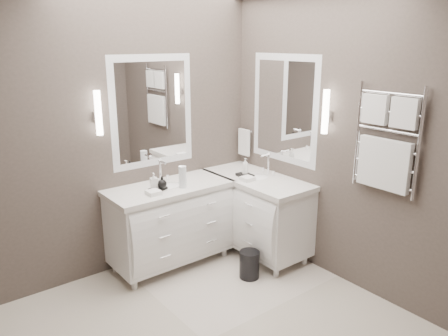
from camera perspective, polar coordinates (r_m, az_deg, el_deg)
wall_back at (r=4.25m, az=-14.62°, el=3.94°), size 3.20×0.01×2.70m
wall_front at (r=2.02m, az=23.22°, el=-10.65°), size 3.20×0.01×2.70m
wall_right at (r=4.08m, az=16.00°, el=3.32°), size 0.01×3.00×2.70m
vanity_back at (r=4.46m, az=-7.04°, el=-6.73°), size 1.24×0.59×0.97m
vanity_right at (r=4.70m, az=4.25°, el=-5.41°), size 0.59×1.24×0.97m
mirror_back at (r=4.39m, az=-9.31°, el=7.29°), size 0.90×0.02×1.10m
mirror_right at (r=4.53m, az=7.87°, el=7.63°), size 0.02×0.90×1.10m
sconce_back at (r=4.08m, az=-16.08°, el=6.81°), size 0.06×0.06×0.40m
sconce_right at (r=4.10m, az=13.11°, el=7.06°), size 0.06×0.06×0.40m
towel_bar_corner at (r=4.98m, az=2.64°, el=3.46°), size 0.03×0.22×0.30m
towel_ladder at (r=3.81m, az=20.38°, el=2.69°), size 0.06×0.58×0.90m
waste_bin at (r=4.34m, az=3.33°, el=-12.46°), size 0.23×0.23×0.27m
amenity_tray_back at (r=4.22m, az=-8.61°, el=-2.70°), size 0.18×0.16×0.02m
amenity_tray_right at (r=4.58m, az=2.76°, el=-0.96°), size 0.15×0.19×0.03m
water_bottle at (r=4.23m, az=-5.43°, el=-1.16°), size 0.08×0.08×0.21m
soap_bottle_a at (r=4.19m, az=-9.15°, el=-1.62°), size 0.08×0.08×0.15m
soap_bottle_b at (r=4.18m, az=-8.09°, el=-1.83°), size 0.12×0.12×0.11m
soap_bottle_c at (r=4.55m, az=2.77°, el=0.24°), size 0.07×0.07×0.17m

